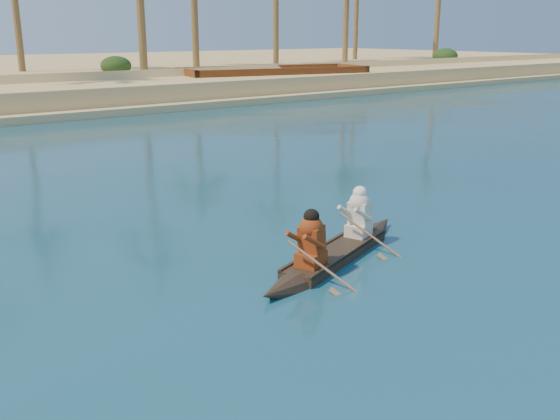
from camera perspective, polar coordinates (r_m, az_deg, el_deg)
ground at (r=7.50m, az=-22.35°, el=-16.66°), size 160.00×160.00×0.00m
canoe at (r=11.14m, az=5.16°, el=-3.21°), size 4.68×2.21×1.31m
barge_right at (r=41.84m, az=-0.53°, el=11.58°), size 12.75×6.59×2.03m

